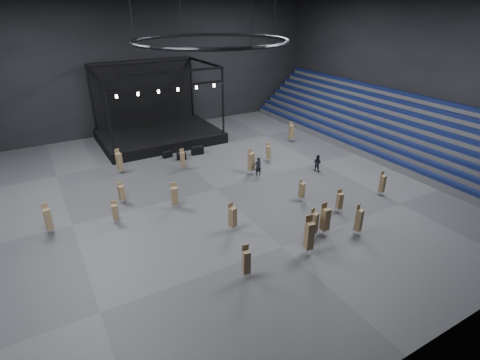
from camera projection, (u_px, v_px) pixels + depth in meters
floor at (216, 189)px, 34.80m from camera, size 50.00×50.00×0.00m
wall_back at (139, 61)px, 47.32m from camera, size 50.00×0.20×18.00m
wall_front at (451, 195)px, 14.51m from camera, size 50.00×0.20×18.00m
wall_right at (411, 68)px, 42.19m from camera, size 0.20×42.00×18.00m
bleachers_right at (388, 132)px, 44.40m from camera, size 7.20×40.00×6.40m
stage at (157, 128)px, 46.86m from camera, size 14.00×10.00×9.20m
truss_ring at (211, 41)px, 29.18m from camera, size 12.30×12.30×5.15m
flight_case_left at (167, 154)px, 41.73m from camera, size 1.09×0.67×0.68m
flight_case_mid at (181, 156)px, 41.17m from camera, size 1.20×0.88×0.72m
flight_case_right at (197, 150)px, 42.55m from camera, size 1.43×0.86×0.90m
chair_stack_0 at (122, 192)px, 31.93m from camera, size 0.55×0.55×1.95m
chair_stack_1 at (340, 201)px, 30.57m from camera, size 0.48×0.48×2.02m
chair_stack_2 at (382, 183)px, 33.21m from camera, size 0.46×0.46×2.31m
chair_stack_3 at (268, 152)px, 40.38m from camera, size 0.55×0.55×2.09m
chair_stack_4 at (174, 195)px, 31.04m from camera, size 0.64×0.64×2.32m
chair_stack_5 at (48, 218)px, 27.66m from camera, size 0.52×0.52×2.47m
chair_stack_6 at (302, 190)px, 32.36m from camera, size 0.56×0.56×1.98m
chair_stack_7 at (314, 222)px, 27.23m from camera, size 0.60×0.60×2.38m
chair_stack_8 at (251, 161)px, 37.27m from camera, size 0.63×0.63×2.69m
chair_stack_9 at (119, 161)px, 37.45m from camera, size 0.60×0.60×2.58m
chair_stack_10 at (183, 159)px, 38.36m from camera, size 0.54×0.54×2.23m
chair_stack_11 at (246, 261)px, 23.18m from camera, size 0.52×0.52×2.36m
chair_stack_12 at (233, 216)px, 28.01m from camera, size 0.62×0.62×2.33m
chair_stack_13 at (309, 235)px, 25.30m from camera, size 0.59×0.59×2.95m
chair_stack_14 at (291, 132)px, 46.07m from camera, size 0.56×0.56×2.48m
chair_stack_15 at (325, 219)px, 27.44m from camera, size 0.57×0.57×2.63m
chair_stack_16 at (115, 212)px, 29.03m from camera, size 0.52×0.52×1.91m
chair_stack_17 at (359, 219)px, 27.51m from camera, size 0.55×0.55×2.51m
man_center at (258, 166)px, 37.14m from camera, size 0.74×0.51×1.93m
crew_member at (317, 163)px, 38.13m from camera, size 0.92×1.04×1.78m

